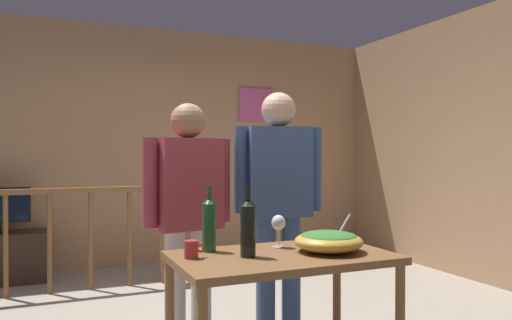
# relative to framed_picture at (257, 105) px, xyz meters

# --- Properties ---
(back_wall) EXTENTS (6.00, 0.10, 2.73)m
(back_wall) POSITION_rel_framed_picture_xyz_m (-1.47, 0.06, -0.53)
(back_wall) COLOR tan
(back_wall) RESTS_ON ground_plane
(side_wall_right) EXTENTS (0.10, 3.96, 2.73)m
(side_wall_right) POSITION_rel_framed_picture_xyz_m (1.53, -1.79, -0.53)
(side_wall_right) COLOR tan
(side_wall_right) RESTS_ON ground_plane
(framed_picture) EXTENTS (0.48, 0.03, 0.42)m
(framed_picture) POSITION_rel_framed_picture_xyz_m (0.00, 0.00, 0.00)
(framed_picture) COLOR #CA5A9A
(stair_railing) EXTENTS (2.94, 0.10, 1.01)m
(stair_railing) POSITION_rel_framed_picture_xyz_m (-2.40, -0.89, -1.29)
(stair_railing) COLOR brown
(stair_railing) RESTS_ON ground_plane
(serving_table) EXTENTS (1.14, 0.68, 0.75)m
(serving_table) POSITION_rel_framed_picture_xyz_m (-1.34, -3.43, -1.24)
(serving_table) COLOR brown
(serving_table) RESTS_ON ground_plane
(salad_bowl) EXTENTS (0.37, 0.37, 0.20)m
(salad_bowl) POSITION_rel_framed_picture_xyz_m (-1.08, -3.48, -1.09)
(salad_bowl) COLOR gold
(salad_bowl) RESTS_ON serving_table
(wine_glass) EXTENTS (0.08, 0.08, 0.18)m
(wine_glass) POSITION_rel_framed_picture_xyz_m (-1.28, -3.26, -1.02)
(wine_glass) COLOR silver
(wine_glass) RESTS_ON serving_table
(wine_bottle_green) EXTENTS (0.07, 0.07, 0.35)m
(wine_bottle_green) POSITION_rel_framed_picture_xyz_m (-1.67, -3.22, -1.00)
(wine_bottle_green) COLOR #1E5628
(wine_bottle_green) RESTS_ON serving_table
(wine_bottle_dark) EXTENTS (0.08, 0.08, 0.36)m
(wine_bottle_dark) POSITION_rel_framed_picture_xyz_m (-1.53, -3.43, -0.99)
(wine_bottle_dark) COLOR black
(wine_bottle_dark) RESTS_ON serving_table
(mug_red) EXTENTS (0.11, 0.07, 0.09)m
(mug_red) POSITION_rel_framed_picture_xyz_m (-1.80, -3.35, -1.10)
(mug_red) COLOR #B7332D
(mug_red) RESTS_ON serving_table
(person_standing_left) EXTENTS (0.59, 0.29, 1.59)m
(person_standing_left) POSITION_rel_framed_picture_xyz_m (-1.65, -2.74, -0.96)
(person_standing_left) COLOR beige
(person_standing_left) RESTS_ON ground_plane
(person_standing_right) EXTENTS (0.61, 0.29, 1.69)m
(person_standing_right) POSITION_rel_framed_picture_xyz_m (-1.02, -2.74, -0.89)
(person_standing_right) COLOR #3D5684
(person_standing_right) RESTS_ON ground_plane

